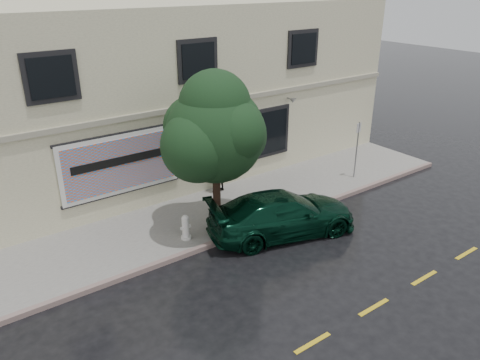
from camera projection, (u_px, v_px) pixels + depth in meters
ground at (285, 249)px, 14.75m from camera, size 90.00×90.00×0.00m
sidewalk at (227, 209)px, 17.13m from camera, size 20.00×3.50×0.15m
curb at (256, 228)px, 15.84m from camera, size 20.00×0.18×0.16m
road_marking at (374, 307)px, 12.16m from camera, size 19.00×0.12×0.01m
building at (150, 88)px, 20.02m from camera, size 20.00×8.12×7.00m
billboard at (121, 164)px, 15.86m from camera, size 4.30×0.16×2.20m
car at (282, 214)px, 15.38m from camera, size 5.37×3.44×1.45m
pedestrian at (218, 168)px, 17.98m from camera, size 0.79×0.59×1.98m
umbrella at (217, 134)px, 17.44m from camera, size 1.19×1.19×0.74m
street_tree at (215, 134)px, 14.41m from camera, size 3.07×3.07×4.84m
fire_hydrant at (186, 227)px, 14.90m from camera, size 0.35×0.33×0.85m
sign_pole at (357, 144)px, 19.08m from camera, size 0.29×0.06×2.39m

